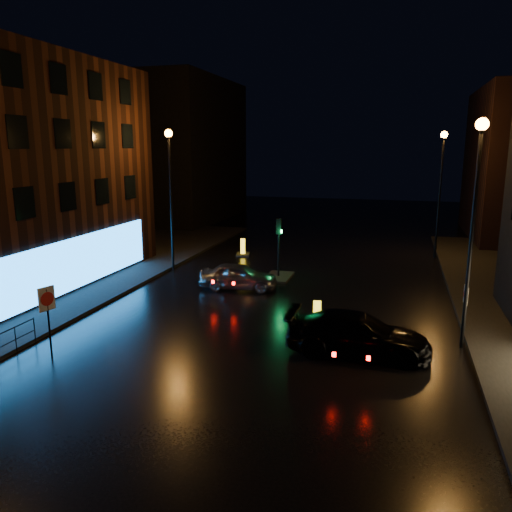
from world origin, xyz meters
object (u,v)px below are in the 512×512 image
(bollard_near, at_px, (317,323))
(road_sign_left, at_px, (47,305))
(dark_sedan, at_px, (358,334))
(bollard_far, at_px, (243,252))
(road_sign_right, at_px, (465,300))
(traffic_signal, at_px, (278,269))
(silver_hatchback, at_px, (239,276))

(bollard_near, distance_m, road_sign_left, 10.42)
(dark_sedan, height_order, bollard_near, dark_sedan)
(bollard_far, xyz_separation_m, road_sign_right, (12.90, -12.54, 1.39))
(traffic_signal, relative_size, road_sign_left, 1.32)
(road_sign_right, bearing_deg, dark_sedan, 26.68)
(silver_hatchback, xyz_separation_m, bollard_far, (-2.29, 8.08, -0.44))
(bollard_near, bearing_deg, bollard_far, 109.78)
(dark_sedan, distance_m, road_sign_left, 11.12)
(dark_sedan, xyz_separation_m, road_sign_left, (-10.56, -3.27, 1.20))
(bollard_near, height_order, road_sign_left, road_sign_left)
(bollard_far, bearing_deg, silver_hatchback, -87.24)
(road_sign_left, distance_m, road_sign_right, 15.50)
(traffic_signal, bearing_deg, bollard_near, -65.59)
(bollard_near, height_order, road_sign_right, road_sign_right)
(bollard_far, distance_m, road_sign_right, 18.05)
(bollard_near, xyz_separation_m, bollard_far, (-7.23, 12.85, -0.00))
(road_sign_left, bearing_deg, traffic_signal, 84.97)
(traffic_signal, relative_size, dark_sedan, 0.66)
(bollard_near, relative_size, bollard_far, 0.99)
(silver_hatchback, relative_size, bollard_near, 2.75)
(bollard_near, bearing_deg, road_sign_right, -6.43)
(bollard_far, bearing_deg, traffic_signal, -67.42)
(bollard_far, xyz_separation_m, road_sign_left, (-1.49, -18.29, 1.70))
(dark_sedan, bearing_deg, road_sign_right, -57.42)
(dark_sedan, relative_size, bollard_near, 3.50)
(road_sign_right, bearing_deg, bollard_far, -50.38)
(road_sign_left, bearing_deg, bollard_near, 49.07)
(road_sign_left, bearing_deg, dark_sedan, 34.36)
(traffic_signal, height_order, silver_hatchback, traffic_signal)
(road_sign_left, bearing_deg, silver_hatchback, 86.81)
(traffic_signal, distance_m, road_sign_left, 14.10)
(bollard_near, xyz_separation_m, road_sign_left, (-8.72, -5.43, 1.69))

